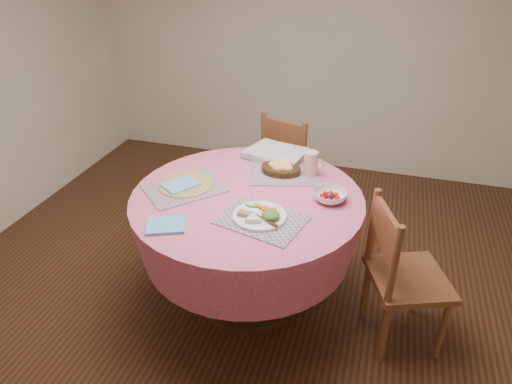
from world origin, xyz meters
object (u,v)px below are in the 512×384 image
dining_table (247,226)px  fruit_bowl (330,196)px  wicker_trivet (186,185)px  latte_mug (311,163)px  chair_back (291,166)px  dinner_plate (261,215)px  bread_bowl (281,167)px  chair_right (401,273)px

dining_table → fruit_bowl: bearing=9.8°
dining_table → wicker_trivet: size_ratio=4.13×
dining_table → latte_mug: (0.28, 0.32, 0.27)m
chair_back → latte_mug: size_ratio=6.27×
dinner_plate → bread_bowl: (-0.02, 0.50, 0.02)m
chair_right → dinner_plate: size_ratio=3.23×
fruit_bowl → dining_table: bearing=-170.2°
wicker_trivet → chair_back: bearing=68.5°
chair_back → latte_mug: (0.25, -0.66, 0.37)m
latte_mug → fruit_bowl: bearing=-59.6°
dinner_plate → fruit_bowl: dinner_plate is taller
chair_right → wicker_trivet: 1.23m
dining_table → chair_right: size_ratio=1.45×
chair_right → bread_bowl: 0.87m
chair_back → bread_bowl: size_ratio=3.80×
wicker_trivet → latte_mug: (0.63, 0.32, 0.07)m
latte_mug → fruit_bowl: 0.29m
latte_mug → fruit_bowl: (0.15, -0.25, -0.05)m
chair_right → fruit_bowl: size_ratio=3.80×
bread_bowl → latte_mug: bearing=5.6°
dining_table → bread_bowl: 0.40m
chair_back → latte_mug: latte_mug is taller
chair_right → dinner_plate: bearing=81.7°
chair_right → latte_mug: latte_mug is taller
bread_bowl → latte_mug: size_ratio=1.65×
wicker_trivet → dinner_plate: size_ratio=1.13×
dining_table → wicker_trivet: 0.41m
chair_back → dinner_plate: 1.22m
dining_table → latte_mug: size_ratio=8.90×
wicker_trivet → dinner_plate: 0.53m
chair_back → dinner_plate: chair_back is taller
fruit_bowl → wicker_trivet: bearing=-175.1°
dinner_plate → chair_right: bearing=13.2°
dinner_plate → latte_mug: 0.54m
chair_right → chair_back: bearing=16.9°
dinner_plate → fruit_bowl: size_ratio=1.18×
chair_right → bread_bowl: chair_right is taller
dining_table → wicker_trivet: bearing=178.9°
bread_bowl → latte_mug: latte_mug is taller
chair_right → latte_mug: 0.76m
dining_table → chair_back: bearing=88.3°
wicker_trivet → fruit_bowl: fruit_bowl is taller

